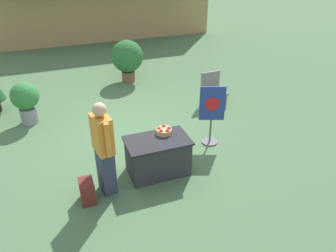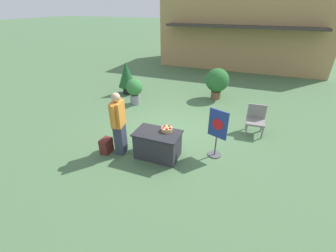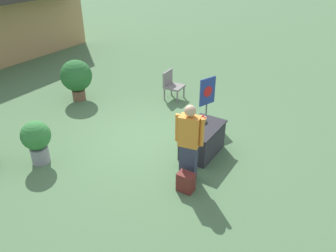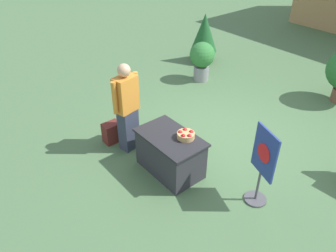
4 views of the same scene
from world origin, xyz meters
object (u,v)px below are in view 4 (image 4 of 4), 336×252
apple_basket (186,135)px  potted_plant_far_left (202,58)px  display_table (170,153)px  person_visitor (127,108)px  backpack (112,132)px  potted_plant_near_left (204,35)px  poster_board (262,165)px

apple_basket → potted_plant_far_left: potted_plant_far_left is taller
display_table → person_visitor: bearing=-169.7°
display_table → backpack: (-1.41, -0.35, -0.16)m
backpack → potted_plant_near_left: (-1.82, 4.32, 0.61)m
backpack → poster_board: poster_board is taller
person_visitor → poster_board: (2.46, 0.78, -0.17)m
poster_board → potted_plant_far_left: (-3.75, 2.41, -0.10)m
apple_basket → potted_plant_near_left: bearing=132.0°
backpack → potted_plant_far_left: bearing=105.2°
display_table → backpack: size_ratio=2.85×
apple_basket → person_visitor: bearing=-163.6°
display_table → poster_board: 1.59m
display_table → poster_board: poster_board is taller
display_table → person_visitor: size_ratio=0.68×
potted_plant_near_left → display_table: bearing=-50.9°
potted_plant_near_left → potted_plant_far_left: (0.91, -0.97, -0.20)m
backpack → potted_plant_near_left: bearing=112.9°
poster_board → potted_plant_near_left: 5.76m
backpack → potted_plant_far_left: potted_plant_far_left is taller
apple_basket → poster_board: bearing=18.9°
potted_plant_near_left → poster_board: bearing=-35.9°
apple_basket → poster_board: (1.24, 0.43, -0.07)m
backpack → poster_board: 3.04m
display_table → apple_basket: bearing=41.7°
display_table → potted_plant_near_left: 5.14m
poster_board → person_visitor: bearing=-51.5°
display_table → person_visitor: (-1.02, -0.19, 0.53)m
poster_board → display_table: bearing=-46.6°
person_visitor → backpack: person_visitor is taller
apple_basket → backpack: (-1.60, -0.52, -0.59)m
display_table → person_visitor: person_visitor is taller
potted_plant_near_left → potted_plant_far_left: 1.35m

